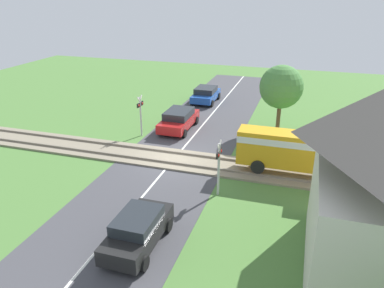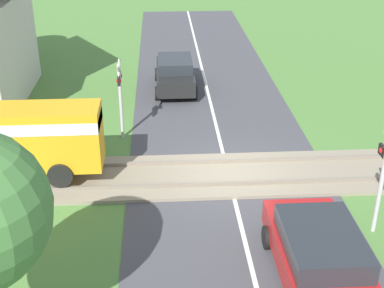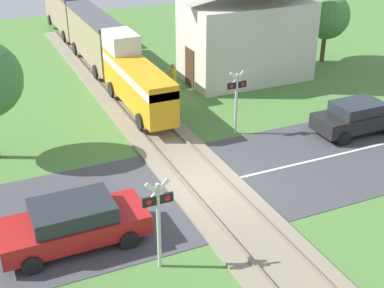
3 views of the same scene
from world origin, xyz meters
name	(u,v)px [view 1 (image 1 of 3)]	position (x,y,z in m)	size (l,w,h in m)	color
ground_plane	(174,160)	(0.00, 0.00, 0.00)	(60.00, 60.00, 0.00)	#4C7A38
road_surface	(174,160)	(0.00, 0.00, 0.01)	(48.00, 6.40, 0.02)	#424247
track_bed	(174,159)	(0.00, 0.00, 0.07)	(2.80, 48.00, 0.24)	gray
car_near_crossing	(179,119)	(-5.13, -1.44, 0.77)	(4.45, 2.02, 1.46)	#A81919
car_far_side	(138,230)	(8.05, 1.44, 0.77)	(3.86, 1.81, 1.45)	black
car_behind_queue	(206,94)	(-12.51, -1.44, 0.73)	(3.89, 2.01, 1.37)	#1E4CA8
crossing_signal_west_approach	(140,110)	(-3.15, -3.53, 1.87)	(0.90, 0.18, 2.90)	#B7B7B7
crossing_signal_east_approach	(219,161)	(3.15, 3.53, 1.87)	(0.90, 0.18, 2.90)	#B7B7B7
station_building	(378,189)	(7.14, 9.82, 3.53)	(7.26, 4.20, 7.15)	beige
pedestrian_by_station	(344,195)	(2.63, 9.46, 0.70)	(0.38, 0.38, 1.53)	gold
tree_roadside_hedge	(281,87)	(-6.72, 5.53, 3.31)	(3.00, 3.00, 4.83)	brown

